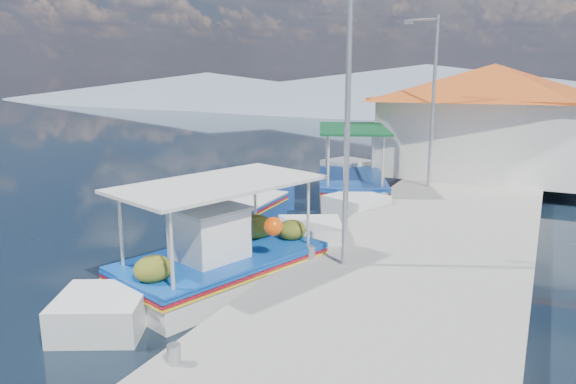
% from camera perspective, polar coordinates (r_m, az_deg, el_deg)
% --- Properties ---
extents(ground, '(160.00, 160.00, 0.00)m').
position_cam_1_polar(ground, '(13.03, -17.08, -8.98)').
color(ground, black).
rests_on(ground, ground).
extents(quay, '(5.00, 44.00, 0.50)m').
position_cam_1_polar(quay, '(15.64, 15.37, -4.26)').
color(quay, gray).
rests_on(quay, ground).
extents(bollards, '(0.20, 17.20, 0.30)m').
position_cam_1_polar(bollards, '(15.31, 7.20, -2.69)').
color(bollards, '#A5A8AD').
rests_on(bollards, quay).
extents(main_caique, '(3.92, 7.54, 2.62)m').
position_cam_1_polar(main_caique, '(12.20, -6.87, -7.45)').
color(main_caique, silver).
rests_on(main_caique, ground).
extents(caique_green_canopy, '(4.22, 7.23, 2.92)m').
position_cam_1_polar(caique_green_canopy, '(20.31, 6.81, 0.53)').
color(caique_green_canopy, silver).
rests_on(caique_green_canopy, ground).
extents(caique_blue_hull, '(1.99, 6.34, 1.13)m').
position_cam_1_polar(caique_blue_hull, '(17.00, -5.15, -2.29)').
color(caique_blue_hull, navy).
rests_on(caique_blue_hull, ground).
extents(harbor_building, '(10.49, 10.49, 4.40)m').
position_cam_1_polar(harbor_building, '(23.96, 20.42, 7.34)').
color(harbor_building, white).
rests_on(harbor_building, quay).
extents(lamp_post_near, '(1.21, 0.14, 6.00)m').
position_cam_1_polar(lamp_post_near, '(11.50, 5.80, 8.46)').
color(lamp_post_near, '#A5A8AD').
rests_on(lamp_post_near, quay).
extents(lamp_post_far, '(1.21, 0.14, 6.00)m').
position_cam_1_polar(lamp_post_far, '(20.18, 14.69, 9.93)').
color(lamp_post_far, '#A5A8AD').
rests_on(lamp_post_far, quay).
extents(mountain_ridge, '(171.40, 96.00, 5.50)m').
position_cam_1_polar(mountain_ridge, '(64.86, 24.29, 9.28)').
color(mountain_ridge, slate).
rests_on(mountain_ridge, ground).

